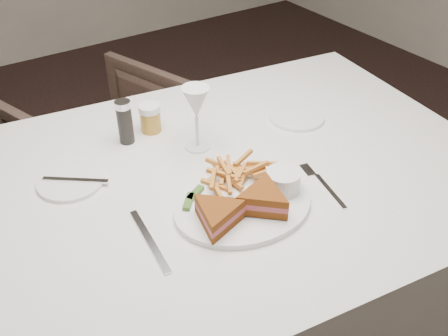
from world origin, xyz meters
name	(u,v)px	position (x,y,z in m)	size (l,w,h in m)	color
ground	(194,305)	(0.00, 0.00, 0.00)	(5.00, 5.00, 0.00)	black
table	(214,277)	(-0.04, -0.21, 0.38)	(1.44, 0.96, 0.75)	silver
chair_far	(111,145)	(0.02, 0.68, 0.32)	(0.62, 0.58, 0.64)	#4B372E
table_setting	(223,172)	(-0.04, -0.26, 0.79)	(0.81, 0.67, 0.18)	white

